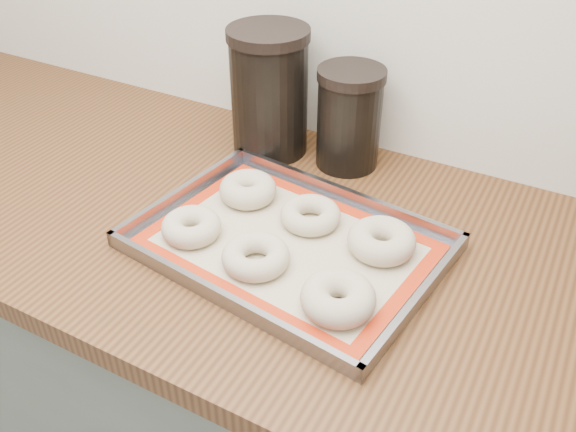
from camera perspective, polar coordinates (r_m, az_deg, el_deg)
The scene contains 11 objects.
countertop at distance 0.94m, azimuth 14.06°, elevation -6.81°, with size 3.06×0.68×0.04m, color brown.
baking_tray at distance 0.96m, azimuth 0.00°, elevation -2.57°, with size 0.50×0.39×0.03m.
baking_mat at distance 0.96m, azimuth -0.00°, elevation -2.66°, with size 0.45×0.34×0.00m.
bagel_front_left at distance 0.98m, azimuth -9.03°, elevation -1.00°, with size 0.10×0.10×0.04m, color beige.
bagel_front_mid at distance 0.91m, azimuth -3.04°, elevation -3.79°, with size 0.10×0.10×0.03m, color beige.
bagel_front_right at distance 0.84m, azimuth 4.71°, elevation -7.64°, with size 0.10×0.10×0.04m, color beige.
bagel_back_left at distance 1.05m, azimuth -3.77°, elevation 2.51°, with size 0.10×0.10×0.04m, color beige.
bagel_back_mid at distance 0.99m, azimuth 2.11°, elevation 0.09°, with size 0.10×0.10×0.03m, color beige.
bagel_back_right at distance 0.94m, azimuth 8.75°, elevation -2.30°, with size 0.11×0.11×0.04m, color beige.
canister_left at distance 1.16m, azimuth -1.76°, elevation 11.54°, with size 0.15×0.15×0.24m.
canister_mid at distance 1.13m, azimuth 5.73°, elevation 9.11°, with size 0.12×0.12×0.19m.
Camera 1 is at (0.12, 0.98, 1.50)m, focal length 38.00 mm.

